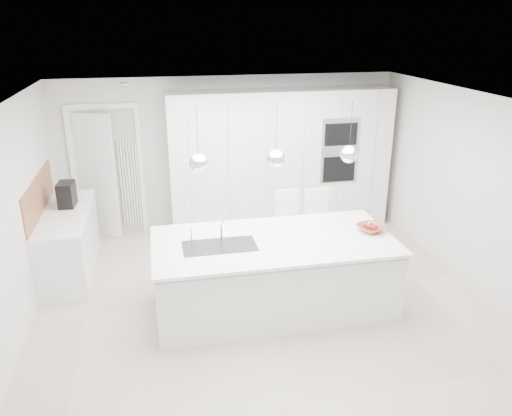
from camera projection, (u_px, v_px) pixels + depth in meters
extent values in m
plane|color=#C1B39F|center=(261.00, 296.00, 6.39)|extent=(5.50, 5.50, 0.00)
plane|color=silver|center=(229.00, 153.00, 8.24)|extent=(5.50, 0.00, 5.50)
plane|color=silver|center=(15.00, 223.00, 5.43)|extent=(0.00, 5.00, 5.00)
plane|color=white|center=(261.00, 99.00, 5.50)|extent=(5.50, 5.50, 0.00)
cube|color=white|center=(280.00, 161.00, 8.15)|extent=(3.60, 0.60, 2.30)
cube|color=white|center=(92.00, 177.00, 7.83)|extent=(0.76, 0.38, 2.00)
cube|color=white|center=(69.00, 243.00, 6.88)|extent=(0.60, 1.80, 0.86)
cube|color=white|center=(65.00, 213.00, 6.72)|extent=(0.62, 1.82, 0.04)
cube|color=#9E5C33|center=(39.00, 196.00, 6.56)|extent=(0.02, 1.80, 0.50)
cube|color=white|center=(274.00, 277.00, 5.99)|extent=(2.80, 1.20, 0.86)
cube|color=white|center=(274.00, 241.00, 5.87)|extent=(2.84, 1.40, 0.04)
cylinder|color=white|center=(221.00, 227.00, 5.83)|extent=(0.02, 0.02, 0.30)
sphere|color=white|center=(198.00, 163.00, 5.30)|extent=(0.20, 0.20, 0.20)
sphere|color=white|center=(276.00, 158.00, 5.46)|extent=(0.20, 0.20, 0.20)
sphere|color=white|center=(349.00, 154.00, 5.62)|extent=(0.20, 0.20, 0.20)
imported|color=#9E5C33|center=(371.00, 228.00, 6.08)|extent=(0.42, 0.42, 0.08)
cube|color=black|center=(67.00, 194.00, 6.85)|extent=(0.23, 0.33, 0.34)
sphere|color=#A91925|center=(369.00, 226.00, 6.07)|extent=(0.08, 0.08, 0.08)
sphere|color=#A91925|center=(374.00, 227.00, 6.03)|extent=(0.08, 0.08, 0.08)
sphere|color=#A91925|center=(366.00, 225.00, 6.12)|extent=(0.07, 0.07, 0.07)
torus|color=gold|center=(374.00, 223.00, 6.05)|extent=(0.22, 0.16, 0.19)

